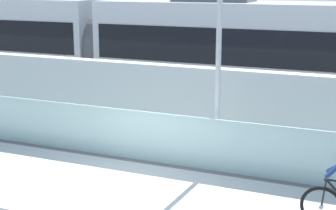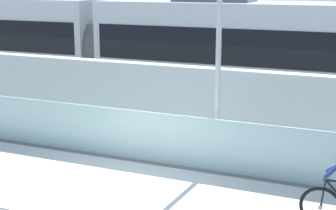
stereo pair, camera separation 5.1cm
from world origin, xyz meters
name	(u,v)px [view 1 (the left image)]	position (x,y,z in m)	size (l,w,h in m)	color
ground_plane	(113,190)	(0.00, 0.00, 0.00)	(200.00, 200.00, 0.00)	slate
bike_path_deck	(113,189)	(0.00, 0.00, 0.01)	(32.00, 3.20, 0.01)	silver
glass_parapet	(152,137)	(0.00, 1.85, 0.59)	(32.00, 0.05, 1.17)	silver
concrete_barrier_wall	(181,104)	(0.00, 3.65, 0.99)	(32.00, 0.36, 1.97)	silver
tram_rail_near	(211,118)	(0.00, 6.13, 0.00)	(32.00, 0.08, 0.01)	#595654
tram_rail_far	(225,107)	(0.00, 7.57, 0.00)	(32.00, 0.08, 0.01)	#595654
tram	(106,46)	(-4.03, 6.85, 1.89)	(22.56, 2.54, 3.81)	silver
lamp_post_antenna	(219,19)	(1.46, 2.15, 3.29)	(0.28, 0.28, 5.20)	gray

